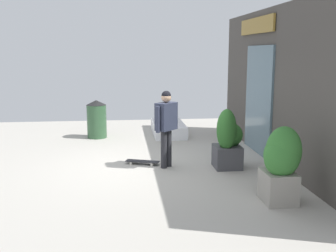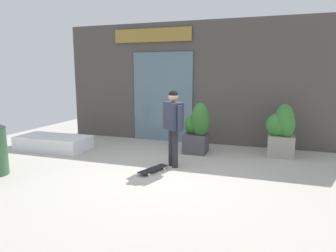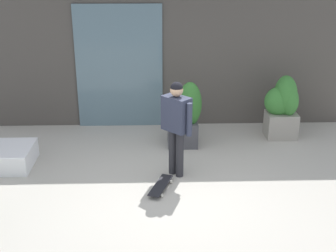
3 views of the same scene
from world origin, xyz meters
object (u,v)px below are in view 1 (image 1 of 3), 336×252
Objects in this scene: planter_box_left at (281,162)px; trash_bin at (97,119)px; skateboard at (142,161)px; planter_box_right at (228,141)px; skateboarder at (166,121)px.

trash_bin is at bearing -148.86° from planter_box_left.
planter_box_right reaches higher than skateboard.
planter_box_right is 4.48m from trash_bin.
planter_box_right reaches higher than trash_bin.
skateboard is 1.91m from planter_box_right.
planter_box_left is at bearing 9.58° from planter_box_right.
skateboard is at bearing 16.41° from skateboarder.
skateboarder is 2.15× the size of skateboard.
skateboard is 3.17m from trash_bin.
planter_box_right is (-2.00, -0.34, -0.09)m from planter_box_left.
planter_box_right is (0.21, 1.28, -0.41)m from skateboarder.
skateboarder reaches higher than planter_box_left.
planter_box_left is 6.31m from trash_bin.
planter_box_right is (0.48, 1.77, 0.53)m from skateboard.
skateboard is (-0.27, -0.50, -0.93)m from skateboarder.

